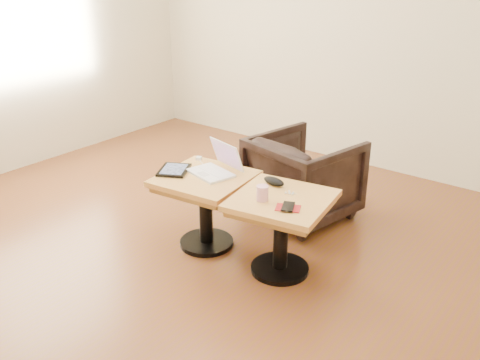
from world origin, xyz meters
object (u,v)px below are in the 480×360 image
Objects in this scene: side_table_left at (205,194)px; armchair at (304,177)px; laptop at (216,167)px; striped_cup at (262,193)px; side_table_right at (281,216)px.

side_table_left is 0.86m from armchair.
striped_cup is (0.51, -0.16, 0.00)m from laptop.
striped_cup is at bearing -134.48° from side_table_right.
armchair reaches higher than striped_cup.
striped_cup is (-0.07, -0.11, 0.18)m from side_table_right.
side_table_right is (0.60, 0.04, 0.00)m from side_table_left.
armchair is (-0.23, 0.87, -0.25)m from striped_cup.
laptop is 3.85× the size of striped_cup.
laptop is 0.53m from striped_cup.
laptop is at bearing 164.90° from side_table_right.
laptop reaches higher than striped_cup.
striped_cup is (0.53, -0.07, 0.18)m from side_table_left.
side_table_left is 1.77× the size of laptop.
side_table_right is at bearing -3.14° from side_table_left.
armchair is at bearing 104.72° from striped_cup.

